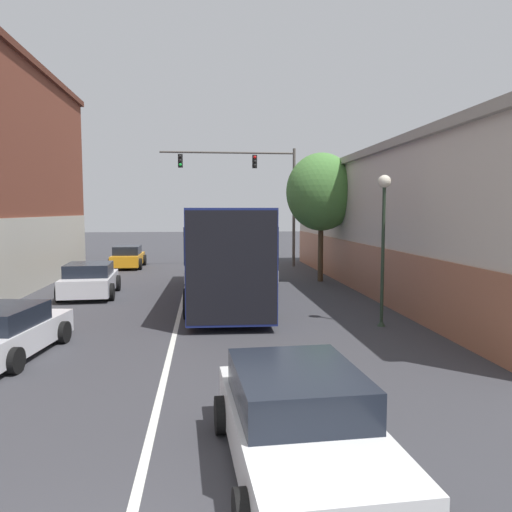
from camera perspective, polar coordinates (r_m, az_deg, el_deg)
The scene contains 10 objects.
lane_center_line at distance 19.52m, azimuth -8.40°, elevation -5.11°, with size 0.14×43.09×0.01m.
building_right_storefront at distance 24.45m, azimuth 22.29°, elevation 3.95°, with size 10.28×25.52×5.97m.
bus at distance 19.53m, azimuth -3.34°, elevation 0.83°, with size 3.14×11.60×3.56m.
hatchback_foreground at distance 7.06m, azimuth 4.98°, elevation -18.53°, with size 2.24×4.33×1.34m.
parked_car_left_near at distance 13.40m, azimuth -26.95°, elevation -7.81°, with size 2.40×4.23×1.24m.
parked_car_left_mid at distance 21.43m, azimuth -18.46°, elevation -2.63°, with size 2.35×4.06×1.36m.
parked_car_left_far at distance 31.52m, azimuth -14.43°, elevation -0.13°, with size 1.95×3.94×1.35m.
traffic_signal_gantry at distance 30.95m, azimuth 0.09°, elevation 8.49°, with size 8.28×0.36×7.30m.
street_lamp at distance 15.30m, azimuth 14.36°, elevation 3.15°, with size 0.38×0.38×4.53m.
street_tree_near at distance 24.70m, azimuth 7.47°, elevation 7.25°, with size 3.43×3.09×6.29m.
Camera 1 is at (0.86, -3.65, 3.47)m, focal length 35.00 mm.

